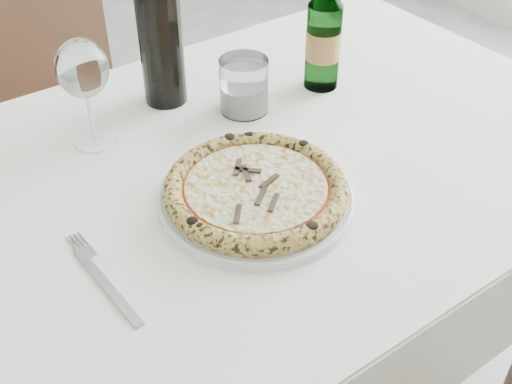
# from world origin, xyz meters

# --- Properties ---
(dining_table) EXTENTS (1.41, 0.85, 0.76)m
(dining_table) POSITION_xyz_m (0.17, -0.26, 0.66)
(dining_table) COLOR brown
(dining_table) RESTS_ON floor
(chair_far) EXTENTS (0.37, 0.37, 0.93)m
(chair_far) POSITION_xyz_m (0.13, 0.47, 0.53)
(chair_far) COLOR brown
(chair_far) RESTS_ON floor
(plate) EXTENTS (0.30, 0.30, 0.02)m
(plate) POSITION_xyz_m (0.17, -0.36, 0.76)
(plate) COLOR silver
(plate) RESTS_ON dining_table
(pizza) EXTENTS (0.28, 0.28, 0.03)m
(pizza) POSITION_xyz_m (0.17, -0.36, 0.78)
(pizza) COLOR #EBB272
(pizza) RESTS_ON plate
(fork) EXTENTS (0.03, 0.21, 0.00)m
(fork) POSITION_xyz_m (-0.09, -0.38, 0.76)
(fork) COLOR gray
(fork) RESTS_ON dining_table
(wine_glass) EXTENTS (0.08, 0.08, 0.19)m
(wine_glass) POSITION_xyz_m (0.03, -0.07, 0.89)
(wine_glass) COLOR white
(wine_glass) RESTS_ON dining_table
(tumbler) EXTENTS (0.09, 0.09, 0.10)m
(tumbler) POSITION_xyz_m (0.30, -0.13, 0.80)
(tumbler) COLOR silver
(tumbler) RESTS_ON dining_table
(beer_bottle) EXTENTS (0.07, 0.07, 0.25)m
(beer_bottle) POSITION_xyz_m (0.47, -0.14, 0.86)
(beer_bottle) COLOR #386B37
(beer_bottle) RESTS_ON dining_table
(wine_bottle) EXTENTS (0.08, 0.08, 0.32)m
(wine_bottle) POSITION_xyz_m (0.20, -0.02, 0.89)
(wine_bottle) COLOR black
(wine_bottle) RESTS_ON dining_table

